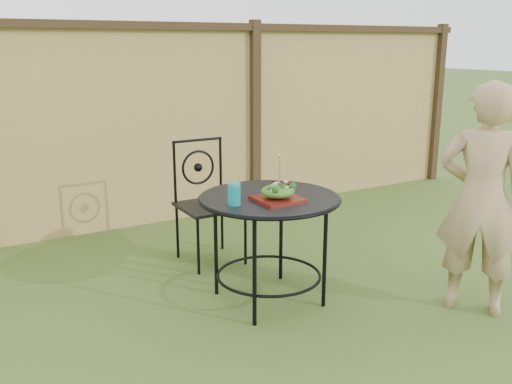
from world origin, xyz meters
The scene contains 9 objects.
ground centered at (0.00, 0.00, 0.00)m, with size 60.00×60.00×0.00m, color #2A4215.
fence centered at (0.00, 2.19, 0.95)m, with size 8.00×0.12×1.90m.
patio_table centered at (0.26, 0.17, 0.59)m, with size 0.92×0.92×0.72m.
patio_chair centered at (0.23, 1.06, 0.50)m, with size 0.46×0.46×0.95m.
diner centered at (1.33, -0.61, 0.74)m, with size 0.54×0.35×1.47m, color tan.
salad_plate centered at (0.24, 0.04, 0.74)m, with size 0.27×0.27×0.02m, color #410C09.
salad centered at (0.24, 0.04, 0.79)m, with size 0.21×0.21×0.08m, color #235614.
fork centered at (0.25, 0.04, 0.92)m, with size 0.01×0.01×0.18m, color silver.
drinking_glass centered at (-0.03, 0.10, 0.79)m, with size 0.08×0.08×0.14m, color #0D929C.
Camera 1 is at (-1.60, -2.85, 1.68)m, focal length 40.00 mm.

